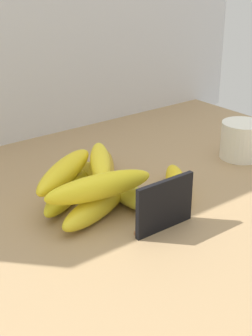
{
  "coord_description": "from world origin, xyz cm",
  "views": [
    {
      "loc": [
        -47.26,
        -60.82,
        43.46
      ],
      "look_at": [
        1.49,
        2.28,
        8.0
      ],
      "focal_mm": 52.89,
      "sensor_mm": 36.0,
      "label": 1
    }
  ],
  "objects_px": {
    "banana_1": "(95,207)",
    "banana_7": "(100,162)",
    "chalkboard_sign": "(164,207)",
    "coffee_mug": "(242,140)",
    "banana_0": "(105,170)",
    "banana_3": "(68,192)",
    "banana_5": "(177,184)",
    "banana_8": "(99,187)",
    "banana_4": "(124,191)",
    "banana_2": "(101,179)",
    "banana_6": "(64,171)"
  },
  "relations": [
    {
      "from": "banana_8",
      "to": "banana_3",
      "type": "bearing_deg",
      "value": 94.37
    },
    {
      "from": "banana_3",
      "to": "banana_6",
      "type": "distance_m",
      "value": 0.04
    },
    {
      "from": "banana_0",
      "to": "banana_4",
      "type": "distance_m",
      "value": 0.1
    },
    {
      "from": "banana_1",
      "to": "banana_6",
      "type": "height_order",
      "value": "banana_6"
    },
    {
      "from": "coffee_mug",
      "to": "banana_6",
      "type": "xyz_separation_m",
      "value": [
        -0.4,
        0.05,
        0.02
      ]
    },
    {
      "from": "chalkboard_sign",
      "to": "banana_4",
      "type": "xyz_separation_m",
      "value": [
        0.01,
        0.11,
        -0.02
      ]
    },
    {
      "from": "banana_5",
      "to": "banana_7",
      "type": "bearing_deg",
      "value": 140.97
    },
    {
      "from": "banana_0",
      "to": "banana_6",
      "type": "distance_m",
      "value": 0.12
    },
    {
      "from": "chalkboard_sign",
      "to": "banana_8",
      "type": "distance_m",
      "value": 0.11
    },
    {
      "from": "coffee_mug",
      "to": "banana_7",
      "type": "distance_m",
      "value": 0.33
    },
    {
      "from": "coffee_mug",
      "to": "banana_5",
      "type": "relative_size",
      "value": 0.67
    },
    {
      "from": "coffee_mug",
      "to": "banana_1",
      "type": "bearing_deg",
      "value": -175.98
    },
    {
      "from": "coffee_mug",
      "to": "banana_0",
      "type": "bearing_deg",
      "value": 163.05
    },
    {
      "from": "banana_0",
      "to": "banana_1",
      "type": "xyz_separation_m",
      "value": [
        -0.1,
        -0.12,
        0.0
      ]
    },
    {
      "from": "banana_6",
      "to": "banana_8",
      "type": "xyz_separation_m",
      "value": [
        0.01,
        -0.09,
        0.0
      ]
    },
    {
      "from": "banana_3",
      "to": "banana_7",
      "type": "height_order",
      "value": "banana_7"
    },
    {
      "from": "banana_1",
      "to": "banana_3",
      "type": "xyz_separation_m",
      "value": [
        -0.0,
        0.08,
        -0.0
      ]
    },
    {
      "from": "banana_2",
      "to": "banana_3",
      "type": "distance_m",
      "value": 0.07
    },
    {
      "from": "banana_6",
      "to": "banana_4",
      "type": "bearing_deg",
      "value": -35.33
    },
    {
      "from": "coffee_mug",
      "to": "banana_0",
      "type": "distance_m",
      "value": 0.3
    },
    {
      "from": "banana_0",
      "to": "banana_8",
      "type": "relative_size",
      "value": 0.97
    },
    {
      "from": "chalkboard_sign",
      "to": "banana_1",
      "type": "height_order",
      "value": "chalkboard_sign"
    },
    {
      "from": "banana_6",
      "to": "banana_3",
      "type": "bearing_deg",
      "value": -28.38
    },
    {
      "from": "banana_5",
      "to": "banana_8",
      "type": "height_order",
      "value": "banana_8"
    },
    {
      "from": "banana_4",
      "to": "banana_8",
      "type": "bearing_deg",
      "value": -157.39
    },
    {
      "from": "banana_4",
      "to": "banana_1",
      "type": "bearing_deg",
      "value": -164.83
    },
    {
      "from": "banana_0",
      "to": "banana_7",
      "type": "distance_m",
      "value": 0.07
    },
    {
      "from": "coffee_mug",
      "to": "banana_1",
      "type": "distance_m",
      "value": 0.39
    },
    {
      "from": "banana_5",
      "to": "banana_2",
      "type": "bearing_deg",
      "value": 136.84
    },
    {
      "from": "banana_2",
      "to": "banana_4",
      "type": "bearing_deg",
      "value": -85.42
    },
    {
      "from": "banana_1",
      "to": "banana_7",
      "type": "height_order",
      "value": "banana_7"
    },
    {
      "from": "banana_3",
      "to": "banana_7",
      "type": "xyz_separation_m",
      "value": [
        0.07,
        -0.0,
        0.04
      ]
    },
    {
      "from": "banana_0",
      "to": "banana_2",
      "type": "distance_m",
      "value": 0.05
    },
    {
      "from": "banana_7",
      "to": "banana_8",
      "type": "bearing_deg",
      "value": -125.54
    },
    {
      "from": "banana_1",
      "to": "banana_2",
      "type": "xyz_separation_m",
      "value": [
        0.07,
        0.08,
        0.0
      ]
    },
    {
      "from": "banana_5",
      "to": "banana_3",
      "type": "bearing_deg",
      "value": 152.84
    },
    {
      "from": "banana_3",
      "to": "banana_6",
      "type": "xyz_separation_m",
      "value": [
        -0.0,
        0.0,
        0.04
      ]
    },
    {
      "from": "banana_2",
      "to": "banana_1",
      "type": "bearing_deg",
      "value": -130.37
    },
    {
      "from": "chalkboard_sign",
      "to": "banana_5",
      "type": "relative_size",
      "value": 0.73
    },
    {
      "from": "banana_2",
      "to": "banana_8",
      "type": "height_order",
      "value": "banana_8"
    },
    {
      "from": "banana_2",
      "to": "banana_5",
      "type": "xyz_separation_m",
      "value": [
        0.1,
        -0.09,
        -0.0
      ]
    },
    {
      "from": "banana_5",
      "to": "banana_7",
      "type": "distance_m",
      "value": 0.14
    },
    {
      "from": "banana_6",
      "to": "banana_8",
      "type": "bearing_deg",
      "value": -83.0
    },
    {
      "from": "banana_0",
      "to": "banana_6",
      "type": "bearing_deg",
      "value": -160.91
    },
    {
      "from": "banana_1",
      "to": "banana_7",
      "type": "bearing_deg",
      "value": 50.01
    },
    {
      "from": "chalkboard_sign",
      "to": "banana_1",
      "type": "distance_m",
      "value": 0.11
    },
    {
      "from": "banana_0",
      "to": "banana_3",
      "type": "height_order",
      "value": "banana_3"
    },
    {
      "from": "chalkboard_sign",
      "to": "coffee_mug",
      "type": "relative_size",
      "value": 1.08
    },
    {
      "from": "banana_2",
      "to": "banana_5",
      "type": "bearing_deg",
      "value": -43.16
    },
    {
      "from": "banana_2",
      "to": "banana_4",
      "type": "xyz_separation_m",
      "value": [
        0.0,
        -0.06,
        -0.0
      ]
    }
  ]
}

